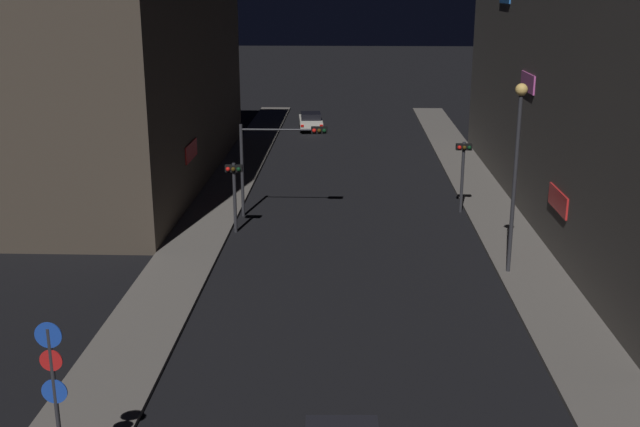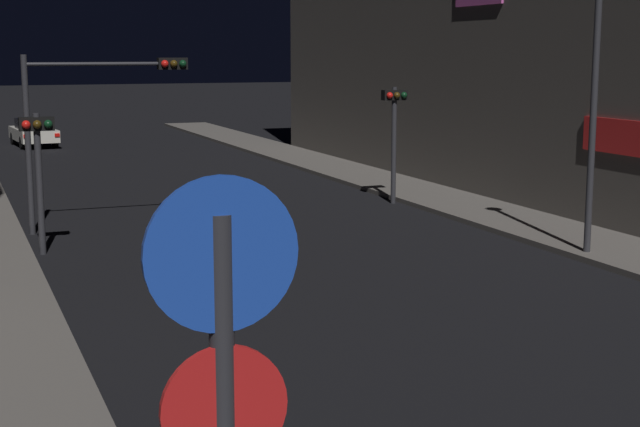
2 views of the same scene
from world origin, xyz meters
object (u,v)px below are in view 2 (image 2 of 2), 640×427
(street_lamp_far_block, at_px, (597,37))
(traffic_light_overhead, at_px, (95,102))
(far_car, at_px, (34,132))
(traffic_light_right_kerb, at_px, (394,120))
(traffic_light_left_kerb, at_px, (38,153))

(street_lamp_far_block, bearing_deg, traffic_light_overhead, 142.29)
(far_car, relative_size, traffic_light_overhead, 0.97)
(traffic_light_right_kerb, bearing_deg, traffic_light_left_kerb, -161.15)
(traffic_light_left_kerb, relative_size, street_lamp_far_block, 0.44)
(traffic_light_overhead, xyz_separation_m, traffic_light_left_kerb, (-1.75, -2.71, -1.03))
(traffic_light_overhead, bearing_deg, far_car, 88.86)
(far_car, distance_m, street_lamp_far_block, 34.06)
(far_car, distance_m, traffic_light_right_kerb, 25.17)
(far_car, bearing_deg, street_lamp_far_block, -73.45)
(traffic_light_right_kerb, relative_size, street_lamp_far_block, 0.49)
(traffic_light_overhead, relative_size, street_lamp_far_block, 0.62)
(traffic_light_overhead, distance_m, traffic_light_right_kerb, 9.54)
(traffic_light_right_kerb, distance_m, street_lamp_far_block, 9.29)
(traffic_light_overhead, distance_m, street_lamp_far_block, 12.89)
(traffic_light_right_kerb, bearing_deg, traffic_light_overhead, -173.27)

